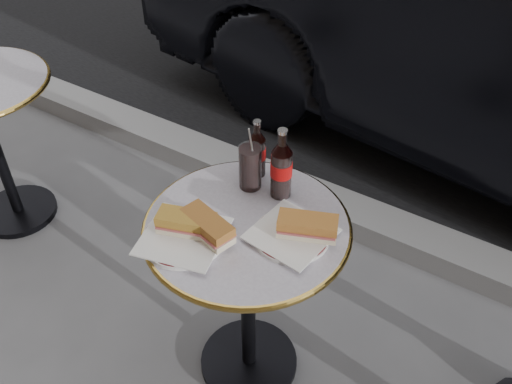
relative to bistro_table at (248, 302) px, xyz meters
The scene contains 11 objects.
ground 0.37m from the bistro_table, ahead, with size 80.00×80.00×0.00m, color slate.
curb 0.95m from the bistro_table, 90.00° to the left, with size 40.00×0.20×0.12m, color gray.
bistro_table is the anchor object (origin of this frame).
plate_left 0.42m from the bistro_table, 127.81° to the right, with size 0.24×0.24×0.01m, color white.
plate_right 0.40m from the bistro_table, ahead, with size 0.22×0.22×0.01m, color white.
sandwich_left_a 0.44m from the bistro_table, 133.39° to the right, with size 0.17×0.08×0.06m, color #B7832E.
sandwich_left_b 0.43m from the bistro_table, 120.87° to the right, with size 0.17×0.08×0.06m, color #9F6028.
sandwich_right 0.45m from the bistro_table, 14.19° to the left, with size 0.17×0.08×0.06m, color #B36D2D.
cola_bottle_left 0.53m from the bistro_table, 115.02° to the left, with size 0.06×0.06×0.21m, color black, non-canonical shape.
cola_bottle_right 0.52m from the bistro_table, 84.87° to the left, with size 0.07×0.07×0.24m, color black, non-canonical shape.
cola_glass 0.47m from the bistro_table, 119.47° to the left, with size 0.07×0.07×0.15m, color black.
Camera 1 is at (0.67, -1.01, 1.90)m, focal length 40.00 mm.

